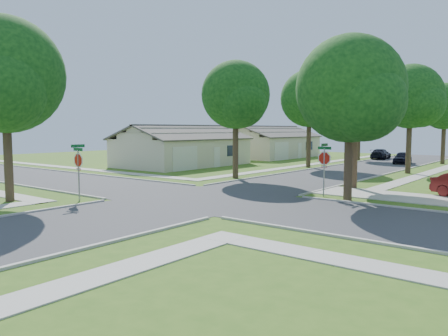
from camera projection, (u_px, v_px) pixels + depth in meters
name	position (u px, v px, depth m)	size (l,w,h in m)	color
ground	(206.00, 199.00, 23.71)	(100.00, 100.00, 0.00)	#375E19
road_ns	(206.00, 199.00, 23.71)	(7.00, 100.00, 0.02)	#333335
sidewalk_ne	(439.00, 170.00, 40.27)	(1.20, 40.00, 0.04)	#9E9B91
sidewalk_nw	(318.00, 163.00, 47.80)	(1.20, 40.00, 0.04)	#9E9B91
driveway	(395.00, 196.00, 24.38)	(8.80, 3.60, 0.05)	#9E9B91
stop_sign_sw	(78.00, 163.00, 22.75)	(1.05, 0.80, 2.98)	gray
stop_sign_ne	(324.00, 160.00, 24.30)	(1.05, 0.80, 2.98)	gray
tree_e_near	(356.00, 99.00, 27.31)	(4.97, 4.80, 8.28)	#38281C
tree_e_mid	(411.00, 99.00, 36.64)	(5.59, 5.40, 9.21)	#38281C
tree_e_far	(445.00, 108.00, 46.83)	(5.17, 5.00, 8.72)	#38281C
tree_w_near	(236.00, 98.00, 33.07)	(5.38, 5.20, 8.97)	#38281C
tree_w_mid	(310.00, 101.00, 42.42)	(5.80, 5.60, 9.56)	#38281C
tree_w_far	(360.00, 115.00, 52.67)	(4.76, 4.60, 8.04)	#38281C
tree_sw_corner	(5.00, 80.00, 22.27)	(6.21, 6.00, 9.55)	#38281C
tree_ne_corner	(351.00, 94.00, 22.57)	(5.80, 5.60, 8.66)	#38281C
house_nw_near	(183.00, 151.00, 45.17)	(8.42, 13.60, 4.23)	beige
house_nw_far	(271.00, 146.00, 58.46)	(8.42, 13.60, 4.23)	beige
car_curb_east	(402.00, 158.00, 47.60)	(1.57, 3.91, 1.33)	black
car_curb_west	(381.00, 154.00, 55.01)	(1.80, 4.42, 1.28)	black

